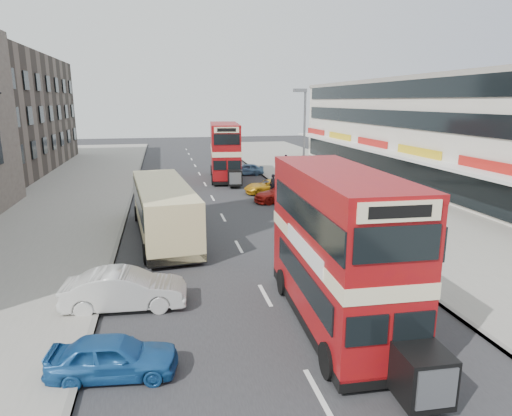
{
  "coord_description": "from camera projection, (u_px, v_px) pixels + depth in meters",
  "views": [
    {
      "loc": [
        -3.59,
        -13.47,
        7.27
      ],
      "look_at": [
        0.44,
        5.81,
        2.54
      ],
      "focal_mm": 31.33,
      "sensor_mm": 36.0,
      "label": 1
    }
  ],
  "objects": [
    {
      "name": "kerb_left",
      "position": [
        130.0,
        201.0,
        33.03
      ],
      "size": [
        0.2,
        90.0,
        0.16
      ],
      "primitive_type": "cube",
      "color": "gray",
      "rests_on": "ground"
    },
    {
      "name": "bus_second",
      "position": [
        225.0,
        151.0,
        41.87
      ],
      "size": [
        3.28,
        9.4,
        5.07
      ],
      "rotation": [
        0.0,
        0.0,
        3.05
      ],
      "color": "black",
      "rests_on": "ground"
    },
    {
      "name": "road_surface",
      "position": [
        213.0,
        198.0,
        34.27
      ],
      "size": [
        12.0,
        90.0,
        0.01
      ],
      "primitive_type": "cube",
      "color": "#28282B",
      "rests_on": "ground"
    },
    {
      "name": "pavement_left",
      "position": [
        45.0,
        204.0,
        31.86
      ],
      "size": [
        12.0,
        90.0,
        0.15
      ],
      "primitive_type": "cube",
      "color": "gray",
      "rests_on": "ground"
    },
    {
      "name": "car_right_b",
      "position": [
        270.0,
        187.0,
        35.81
      ],
      "size": [
        4.17,
        2.05,
        1.14
      ],
      "primitive_type": "imported",
      "rotation": [
        0.0,
        0.0,
        -1.53
      ],
      "color": "orange",
      "rests_on": "ground"
    },
    {
      "name": "pedestrian_near",
      "position": [
        339.0,
        197.0,
        30.04
      ],
      "size": [
        0.7,
        0.59,
        1.61
      ],
      "primitive_type": "imported",
      "rotation": [
        0.0,
        0.0,
        3.51
      ],
      "color": "gray",
      "rests_on": "pavement_right"
    },
    {
      "name": "ground",
      "position": [
        278.0,
        320.0,
        15.23
      ],
      "size": [
        160.0,
        160.0,
        0.0
      ],
      "primitive_type": "plane",
      "color": "#28282B",
      "rests_on": "ground"
    },
    {
      "name": "car_left_front",
      "position": [
        125.0,
        289.0,
        15.94
      ],
      "size": [
        4.41,
        1.78,
        1.42
      ],
      "primitive_type": "imported",
      "rotation": [
        0.0,
        0.0,
        1.51
      ],
      "color": "silver",
      "rests_on": "ground"
    },
    {
      "name": "coach",
      "position": [
        164.0,
        208.0,
        24.11
      ],
      "size": [
        3.63,
        10.58,
        2.75
      ],
      "rotation": [
        0.0,
        0.0,
        0.1
      ],
      "color": "black",
      "rests_on": "ground"
    },
    {
      "name": "kerb_right",
      "position": [
        289.0,
        194.0,
        35.46
      ],
      "size": [
        0.2,
        90.0,
        0.16
      ],
      "primitive_type": "cube",
      "color": "gray",
      "rests_on": "ground"
    },
    {
      "name": "car_right_a",
      "position": [
        283.0,
        193.0,
        32.86
      ],
      "size": [
        4.53,
        2.22,
        1.27
      ],
      "primitive_type": "imported",
      "rotation": [
        0.0,
        0.0,
        -1.47
      ],
      "color": "#A91810",
      "rests_on": "ground"
    },
    {
      "name": "car_left_near",
      "position": [
        113.0,
        356.0,
        12.0
      ],
      "size": [
        3.57,
        1.75,
        1.17
      ],
      "primitive_type": "imported",
      "rotation": [
        0.0,
        0.0,
        1.46
      ],
      "color": "#1B5398",
      "rests_on": "ground"
    },
    {
      "name": "bus_main",
      "position": [
        338.0,
        249.0,
        14.42
      ],
      "size": [
        2.78,
        9.14,
        4.99
      ],
      "rotation": [
        0.0,
        0.0,
        3.1
      ],
      "color": "black",
      "rests_on": "ground"
    },
    {
      "name": "cyclist",
      "position": [
        273.0,
        191.0,
        33.55
      ],
      "size": [
        0.78,
        1.72,
        1.95
      ],
      "rotation": [
        0.0,
        0.0,
        -0.12
      ],
      "color": "gray",
      "rests_on": "ground"
    },
    {
      "name": "commercial_row",
      "position": [
        436.0,
        131.0,
        39.05
      ],
      "size": [
        9.9,
        46.2,
        9.3
      ],
      "color": "beige",
      "rests_on": "ground"
    },
    {
      "name": "pedestrian_far",
      "position": [
        286.0,
        163.0,
        46.32
      ],
      "size": [
        1.08,
        0.83,
        1.71
      ],
      "primitive_type": "imported",
      "rotation": [
        0.0,
        0.0,
        0.48
      ],
      "color": "gray",
      "rests_on": "pavement_right"
    },
    {
      "name": "street_lamp",
      "position": [
        303.0,
        136.0,
        32.54
      ],
      "size": [
        1.0,
        0.2,
        8.12
      ],
      "color": "slate",
      "rests_on": "ground"
    },
    {
      "name": "car_right_c",
      "position": [
        246.0,
        169.0,
        44.73
      ],
      "size": [
        3.52,
        1.55,
        1.18
      ],
      "primitive_type": "imported",
      "rotation": [
        0.0,
        0.0,
        -1.62
      ],
      "color": "#537CA6",
      "rests_on": "ground"
    },
    {
      "name": "pavement_right",
      "position": [
        358.0,
        191.0,
        36.64
      ],
      "size": [
        12.0,
        90.0,
        0.15
      ],
      "primitive_type": "cube",
      "color": "gray",
      "rests_on": "ground"
    }
  ]
}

